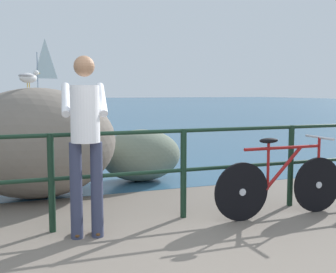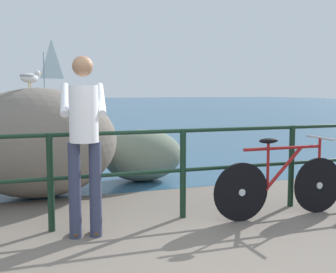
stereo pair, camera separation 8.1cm
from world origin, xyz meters
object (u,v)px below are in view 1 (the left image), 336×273
object	(u,v)px
sailboat	(41,99)
bicycle	(281,183)
person_at_railing	(85,138)
seagull	(28,77)
breakwater_boulder_main	(38,143)
breakwater_boulder_right	(141,155)

from	to	relation	value
sailboat	bicycle	bearing A→B (deg)	72.99
bicycle	person_at_railing	xyz separation A→B (m)	(-2.23, 0.07, 0.60)
seagull	bicycle	bearing A→B (deg)	-66.36
breakwater_boulder_main	seagull	distance (m)	0.89
bicycle	breakwater_boulder_main	size ratio (longest dim) A/B	0.80
breakwater_boulder_main	breakwater_boulder_right	size ratio (longest dim) A/B	1.63
bicycle	sailboat	xyz separation A→B (m)	(-0.12, 36.16, 0.32)
breakwater_boulder_main	sailboat	world-z (taller)	sailboat
person_at_railing	sailboat	world-z (taller)	sailboat
seagull	person_at_railing	bearing A→B (deg)	-107.96
bicycle	breakwater_boulder_right	distance (m)	2.64
breakwater_boulder_right	seagull	xyz separation A→B (m)	(-1.72, -0.62, 1.21)
breakwater_boulder_main	breakwater_boulder_right	xyz separation A→B (m)	(1.62, 0.55, -0.33)
breakwater_boulder_main	sailboat	bearing A→B (deg)	85.91
breakwater_boulder_right	sailboat	bearing A→B (deg)	88.59
person_at_railing	sailboat	xyz separation A→B (m)	(2.11, 36.09, -0.28)
breakwater_boulder_main	sailboat	xyz separation A→B (m)	(2.45, 34.25, -0.04)
seagull	sailboat	distance (m)	34.43
breakwater_boulder_main	sailboat	distance (m)	34.34
bicycle	breakwater_boulder_main	distance (m)	3.22
person_at_railing	sailboat	size ratio (longest dim) A/B	0.29
sailboat	seagull	bearing A→B (deg)	68.56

